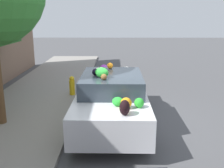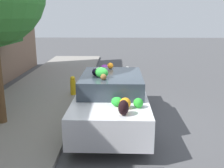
# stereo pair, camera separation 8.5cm
# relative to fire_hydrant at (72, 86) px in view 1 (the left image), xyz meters

# --- Properties ---
(ground_plane) EXTENTS (60.00, 60.00, 0.00)m
(ground_plane) POSITION_rel_fire_hydrant_xyz_m (-2.42, -1.49, -0.45)
(ground_plane) COLOR #4C4C4F
(sidewalk_curb) EXTENTS (24.00, 3.20, 0.11)m
(sidewalk_curb) POSITION_rel_fire_hydrant_xyz_m (-2.42, 1.21, -0.40)
(sidewalk_curb) COLOR gray
(sidewalk_curb) RESTS_ON ground
(fire_hydrant) EXTENTS (0.20, 0.20, 0.70)m
(fire_hydrant) POSITION_rel_fire_hydrant_xyz_m (0.00, 0.00, 0.00)
(fire_hydrant) COLOR gold
(fire_hydrant) RESTS_ON sidewalk_curb
(art_car) EXTENTS (4.54, 1.87, 1.71)m
(art_car) POSITION_rel_fire_hydrant_xyz_m (-2.45, -1.49, 0.32)
(art_car) COLOR silver
(art_car) RESTS_ON ground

